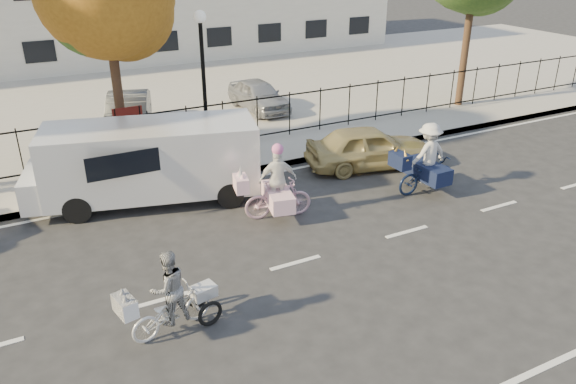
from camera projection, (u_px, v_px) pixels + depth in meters
ground at (296, 263)px, 12.08m from camera, size 120.00×120.00×0.00m
road_markings at (296, 263)px, 12.08m from camera, size 60.00×9.52×0.01m
curb at (213, 177)px, 16.12m from camera, size 60.00×0.10×0.15m
sidewalk at (201, 165)px, 16.97m from camera, size 60.00×2.20×0.15m
parking_lot at (132, 96)px, 24.14m from camera, size 60.00×15.60×0.15m
iron_fence at (187, 129)px, 17.51m from camera, size 58.00×0.06×1.50m
building at (83, 2)px, 30.98m from camera, size 34.00×10.00×6.00m
lamppost at (202, 59)px, 16.47m from camera, size 0.36×0.36×4.33m
street_sign at (129, 125)px, 16.20m from camera, size 0.85×0.06×1.80m
zebra_trike at (170, 301)px, 9.79m from camera, size 1.87×0.96×1.59m
unicorn_bike at (277, 191)px, 13.74m from camera, size 1.97×1.40×1.94m
bull_bike at (426, 165)px, 15.15m from camera, size 2.07×1.42×1.94m
white_van at (148, 160)px, 14.43m from camera, size 6.20×3.24×2.07m
gold_sedan at (369, 147)px, 16.76m from camera, size 4.02×2.32×1.29m
lot_car_c at (128, 113)px, 19.41m from camera, size 2.45×4.15×1.29m
lot_car_d at (259, 95)px, 21.82m from camera, size 1.52×3.47×1.16m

